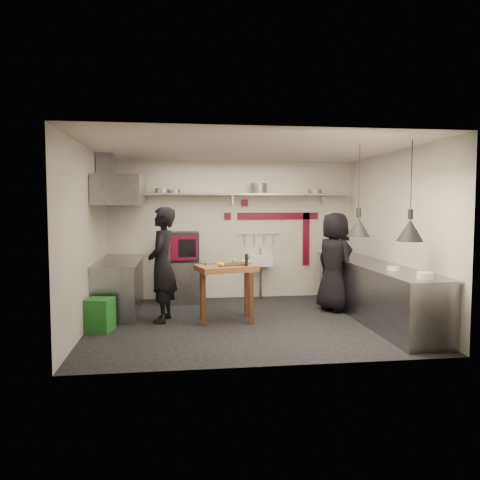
{
  "coord_description": "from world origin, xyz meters",
  "views": [
    {
      "loc": [
        -1.1,
        -7.4,
        1.89
      ],
      "look_at": [
        -0.08,
        0.3,
        1.32
      ],
      "focal_mm": 35.0,
      "sensor_mm": 36.0,
      "label": 1
    }
  ],
  "objects": [
    {
      "name": "red_band_horiz",
      "position": [
        0.95,
        2.08,
        1.68
      ],
      "size": [
        1.7,
        0.02,
        0.14
      ],
      "primitive_type": "cube",
      "color": "#5F071E",
      "rests_on": "wall_back"
    },
    {
      "name": "counter_left",
      "position": [
        -2.15,
        1.05,
        0.45
      ],
      "size": [
        0.7,
        1.9,
        0.9
      ],
      "primitive_type": "cube",
      "color": "slate",
      "rests_on": "floor"
    },
    {
      "name": "pan_mid_left",
      "position": [
        -1.16,
        1.92,
        2.18
      ],
      "size": [
        0.28,
        0.28,
        0.07
      ],
      "primitive_type": "cylinder",
      "rotation": [
        0.0,
        0.0,
        -0.41
      ],
      "color": "slate",
      "rests_on": "back_shelf"
    },
    {
      "name": "counter_left_top",
      "position": [
        -2.15,
        1.05,
        0.92
      ],
      "size": [
        0.76,
        2.0,
        0.03
      ],
      "primitive_type": "cube",
      "color": "slate",
      "rests_on": "counter_left"
    },
    {
      "name": "pepper_mill",
      "position": [
        -0.01,
        0.01,
        1.02
      ],
      "size": [
        0.06,
        0.06,
        0.2
      ],
      "primitive_type": "cylinder",
      "rotation": [
        0.0,
        0.0,
        -0.29
      ],
      "color": "black",
      "rests_on": "prep_table"
    },
    {
      "name": "wall_left",
      "position": [
        -2.5,
        0.0,
        1.4
      ],
      "size": [
        0.04,
        4.2,
        2.8
      ],
      "primitive_type": "cube",
      "color": "beige",
      "rests_on": "floor"
    },
    {
      "name": "wall_back",
      "position": [
        0.0,
        2.1,
        1.4
      ],
      "size": [
        5.0,
        0.04,
        2.8
      ],
      "primitive_type": "cube",
      "color": "beige",
      "rests_on": "floor"
    },
    {
      "name": "shelf_bracket_left",
      "position": [
        -1.9,
        2.07,
        2.02
      ],
      "size": [
        0.04,
        0.06,
        0.24
      ],
      "primitive_type": "cube",
      "color": "slate",
      "rests_on": "wall_back"
    },
    {
      "name": "sink_tap",
      "position": [
        0.55,
        1.92,
        0.96
      ],
      "size": [
        0.03,
        0.03,
        0.14
      ],
      "primitive_type": "cylinder",
      "color": "slate",
      "rests_on": "hand_sink"
    },
    {
      "name": "chef_right",
      "position": [
        1.68,
        0.64,
        0.89
      ],
      "size": [
        0.84,
        1.01,
        1.77
      ],
      "primitive_type": "imported",
      "rotation": [
        0.0,
        0.0,
        1.94
      ],
      "color": "black",
      "rests_on": "floor"
    },
    {
      "name": "sink_drain",
      "position": [
        0.55,
        1.88,
        0.34
      ],
      "size": [
        0.06,
        0.06,
        0.66
      ],
      "primitive_type": "cylinder",
      "color": "slate",
      "rests_on": "floor"
    },
    {
      "name": "cutting_board",
      "position": [
        -0.22,
        0.13,
        0.93
      ],
      "size": [
        0.38,
        0.31,
        0.02
      ],
      "primitive_type": "cube",
      "rotation": [
        0.0,
        0.0,
        0.21
      ],
      "color": "#4A2715",
      "rests_on": "prep_table"
    },
    {
      "name": "pan_far_left",
      "position": [
        -1.41,
        1.92,
        2.19
      ],
      "size": [
        0.32,
        0.32,
        0.09
      ],
      "primitive_type": "cylinder",
      "rotation": [
        0.0,
        0.0,
        0.24
      ],
      "color": "slate",
      "rests_on": "back_shelf"
    },
    {
      "name": "small_bowl_right",
      "position": [
        2.1,
        -0.79,
        0.96
      ],
      "size": [
        0.25,
        0.25,
        0.05
      ],
      "primitive_type": "cylinder",
      "rotation": [
        0.0,
        0.0,
        0.43
      ],
      "color": "silver",
      "rests_on": "counter_right_top"
    },
    {
      "name": "ceiling",
      "position": [
        0.0,
        0.0,
        2.8
      ],
      "size": [
        5.0,
        5.0,
        0.0
      ],
      "primitive_type": "plane",
      "color": "beige",
      "rests_on": "floor"
    },
    {
      "name": "hood_duct",
      "position": [
        -2.35,
        1.05,
        2.55
      ],
      "size": [
        0.28,
        0.28,
        0.5
      ],
      "primitive_type": "cube",
      "color": "slate",
      "rests_on": "ceiling"
    },
    {
      "name": "green_bin",
      "position": [
        -2.29,
        -0.24,
        0.25
      ],
      "size": [
        0.45,
        0.45,
        0.5
      ],
      "primitive_type": "cube",
      "rotation": [
        0.0,
        0.0,
        -0.24
      ],
      "color": "#1B611F",
      "rests_on": "floor"
    },
    {
      "name": "utensil_rail",
      "position": [
        0.55,
        2.06,
        1.32
      ],
      "size": [
        0.9,
        0.02,
        0.02
      ],
      "primitive_type": "cylinder",
      "rotation": [
        0.0,
        1.57,
        0.0
      ],
      "color": "slate",
      "rests_on": "wall_back"
    },
    {
      "name": "red_tile_a",
      "position": [
        0.25,
        2.08,
        1.95
      ],
      "size": [
        0.14,
        0.02,
        0.14
      ],
      "primitive_type": "cube",
      "color": "#5F071E",
      "rests_on": "wall_back"
    },
    {
      "name": "pan_right",
      "position": [
        1.68,
        1.92,
        2.18
      ],
      "size": [
        0.32,
        0.32,
        0.08
      ],
      "primitive_type": "cylinder",
      "rotation": [
        0.0,
        0.0,
        -0.21
      ],
      "color": "slate",
      "rests_on": "back_shelf"
    },
    {
      "name": "wall_front",
      "position": [
        0.0,
        -2.1,
        1.4
      ],
      "size": [
        5.0,
        0.04,
        2.8
      ],
      "primitive_type": "cube",
      "color": "beige",
      "rests_on": "floor"
    },
    {
      "name": "bowl",
      "position": [
        0.02,
        0.3,
        0.95
      ],
      "size": [
        0.24,
        0.24,
        0.06
      ],
      "primitive_type": "imported",
      "rotation": [
        0.0,
        0.0,
        -0.41
      ],
      "color": "silver",
      "rests_on": "prep_table"
    },
    {
      "name": "lemon_b",
      "position": [
        -0.41,
        -0.04,
        0.96
      ],
      "size": [
        0.08,
        0.08,
        0.07
      ],
      "primitive_type": "sphere",
      "rotation": [
        0.0,
        0.0,
        -0.2
      ],
      "color": "yellow",
      "rests_on": "prep_table"
    },
    {
      "name": "prep_table",
      "position": [
        -0.33,
        0.14,
        0.46
      ],
      "size": [
        1.05,
        0.84,
        0.92
      ],
      "primitive_type": null,
      "rotation": [
        0.0,
        0.0,
        0.24
      ],
      "color": "brown",
      "rests_on": "floor"
    },
    {
      "name": "stock_pot",
      "position": [
        0.51,
        1.92,
        2.24
      ],
      "size": [
        0.35,
        0.35,
        0.2
      ],
      "primitive_type": "cylinder",
      "rotation": [
        0.0,
        0.0,
        -0.05
      ],
      "color": "slate",
      "rests_on": "back_shelf"
    },
    {
      "name": "wall_right",
      "position": [
        2.5,
        0.0,
        1.4
      ],
      "size": [
        0.04,
        4.2,
        2.8
      ],
      "primitive_type": "cube",
      "color": "beige",
      "rests_on": "floor"
    },
    {
      "name": "oven_stand",
      "position": [
        -1.0,
        1.78,
        0.4
      ],
      "size": [
        0.71,
        0.65,
        0.8
      ],
      "primitive_type": "cube",
      "rotation": [
        0.0,
        0.0,
        0.03
      ],
      "color": "slate",
      "rests_on": "floor"
    },
    {
      "name": "extractor_hood",
      "position": [
        -2.1,
        1.05,
        2.15
      ],
      "size": [
        0.78,
        1.6,
        0.5
      ],
      "primitive_type": "cube",
      "color": "slate",
      "rests_on": "ceiling"
    },
    {
      "name": "combi_oven",
      "position": [
        -0.98,
        1.78,
        1.09
      ],
      "size": [
        0.56,
        0.52,
        0.58
      ],
      "primitive_type": "cube",
      "rotation": [
        0.0,
        0.0,
        0.03
      ],
      "color": "black",
      "rests_on": "oven_stand"
    },
    {
      "name": "steel_tray",
      "position": [
        -0.59,
        0.27,
        0.94
      ],
      "size": [
        0.2,
        0.16,
        0.03
      ],
      "primitive_type": "cube",
      "rotation": [
        0.0,
        0.0,
        0.3
      ],
      "color": "slate",
      "rests_on": "prep_table"
    },
    {
      "name": "shelf_bracket_right",
      "position": [
        1.9,
        2.07,
        2.02
      ],
      "size": [
        0.04,
        0.06,
        0.24
      ],
      "primitive_type": "cube",
      "color": "slate",
      "rests_on": "wall_back"
    },
    {
      "name": "counter_right_top",
      "position": [
        2.15,
        0.0,
        0.92
      ],
      "size": [
        0.76,
        3.9,
        0.03
      ],
      "primitive_type": "cube",
      "color": "slate",
      "rests_on": "counter_right"
    },
    {
      "name": "counter_right",
      "position": [
        2.15,
        0.0,
        0.45
      ],
      "size": [
        0.7,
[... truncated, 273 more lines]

